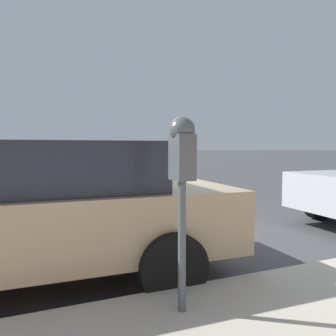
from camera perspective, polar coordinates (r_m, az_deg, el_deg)
name	(u,v)px	position (r m, az deg, el deg)	size (l,w,h in m)	color
ground_plane	(164,235)	(5.35, -0.61, -11.52)	(220.00, 220.00, 0.00)	#424244
parking_meter	(182,164)	(2.42, 2.47, 0.72)	(0.21, 0.19, 1.47)	#4C5156
car_tan	(11,209)	(3.72, -25.71, -6.38)	(2.23, 4.72, 1.46)	tan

